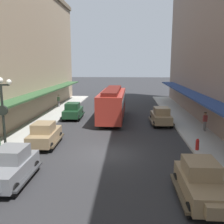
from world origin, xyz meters
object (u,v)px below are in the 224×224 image
(parked_car_2, at_px, (201,181))
(streetcar, at_px, (112,103))
(lamp_post_with_clock, at_px, (3,115))
(pedestrian_1, at_px, (205,121))
(fire_hydrant, at_px, (197,144))
(parked_car_3, at_px, (161,116))
(parked_car_1, at_px, (73,111))
(pedestrian_0, at_px, (59,101))
(parked_car_0, at_px, (45,134))
(parked_car_4, at_px, (11,165))

(parked_car_2, distance_m, streetcar, 17.25)
(lamp_post_with_clock, relative_size, pedestrian_1, 3.09)
(parked_car_2, xyz_separation_m, fire_hydrant, (1.59, 6.53, -0.38))
(parked_car_2, xyz_separation_m, streetcar, (-5.02, 16.48, 0.96))
(parked_car_3, bearing_deg, fire_hydrant, -78.95)
(parked_car_1, xyz_separation_m, pedestrian_0, (-3.56, 6.94, 0.07))
(streetcar, bearing_deg, parked_car_3, -21.98)
(fire_hydrant, relative_size, pedestrian_0, 0.49)
(streetcar, xyz_separation_m, pedestrian_0, (-8.02, 7.17, -0.89))
(parked_car_2, distance_m, fire_hydrant, 6.73)
(pedestrian_1, bearing_deg, parked_car_0, -160.38)
(parked_car_3, height_order, streetcar, streetcar)
(pedestrian_0, bearing_deg, fire_hydrant, -49.47)
(parked_car_4, relative_size, pedestrian_1, 2.56)
(fire_hydrant, bearing_deg, streetcar, 123.62)
(parked_car_2, height_order, parked_car_4, same)
(parked_car_1, distance_m, pedestrian_1, 13.99)
(parked_car_1, height_order, pedestrian_0, parked_car_1)
(parked_car_0, height_order, parked_car_3, same)
(parked_car_2, bearing_deg, pedestrian_0, 118.89)
(parked_car_2, relative_size, pedestrian_0, 2.56)
(fire_hydrant, xyz_separation_m, pedestrian_0, (-14.63, 17.11, 0.45))
(parked_car_3, bearing_deg, parked_car_1, 166.56)
(parked_car_1, relative_size, lamp_post_with_clock, 0.83)
(parked_car_0, relative_size, parked_car_4, 1.01)
(parked_car_3, height_order, pedestrian_0, parked_car_3)
(parked_car_3, distance_m, pedestrian_0, 16.01)
(parked_car_1, bearing_deg, parked_car_0, -90.46)
(parked_car_2, distance_m, pedestrian_0, 27.01)
(parked_car_3, xyz_separation_m, pedestrian_1, (3.59, -2.58, 0.07))
(parked_car_3, relative_size, parked_car_4, 1.01)
(parked_car_3, relative_size, fire_hydrant, 5.24)
(lamp_post_with_clock, relative_size, fire_hydrant, 6.29)
(parked_car_3, bearing_deg, pedestrian_1, -35.67)
(parked_car_3, xyz_separation_m, parked_car_4, (-9.41, -13.27, 0.00))
(parked_car_4, bearing_deg, parked_car_0, 91.87)
(parked_car_4, distance_m, pedestrian_0, 22.78)
(parked_car_4, relative_size, streetcar, 0.44)
(parked_car_2, distance_m, lamp_post_with_clock, 12.13)
(parked_car_1, relative_size, streetcar, 0.45)
(streetcar, bearing_deg, fire_hydrant, -56.38)
(parked_car_1, bearing_deg, pedestrian_0, 117.19)
(parked_car_2, xyz_separation_m, parked_car_4, (-9.36, 1.16, 0.00))
(lamp_post_with_clock, bearing_deg, pedestrian_1, 27.11)
(parked_car_0, distance_m, parked_car_4, 5.99)
(parked_car_0, bearing_deg, pedestrian_0, 101.93)
(lamp_post_with_clock, xyz_separation_m, pedestrian_1, (14.80, 7.58, -1.97))
(parked_car_0, relative_size, streetcar, 0.45)
(lamp_post_with_clock, xyz_separation_m, fire_hydrant, (12.75, 2.26, -2.42))
(lamp_post_with_clock, height_order, pedestrian_0, lamp_post_with_clock)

